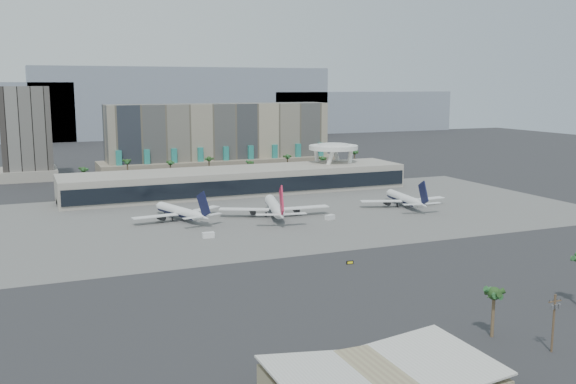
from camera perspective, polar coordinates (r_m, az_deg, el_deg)
name	(u,v)px	position (r m, az deg, el deg)	size (l,w,h in m)	color
ground	(341,243)	(218.18, 4.71, -4.55)	(900.00, 900.00, 0.00)	#232326
apron_pad	(280,213)	(267.00, -0.70, -1.90)	(260.00, 130.00, 0.06)	#5B5B59
mountain_ridge	(153,107)	(670.09, -11.89, 7.37)	(680.00, 60.00, 70.00)	gray
hotel	(220,147)	(379.60, -6.05, 4.02)	(140.00, 30.00, 42.00)	tan
office_tower	(27,139)	(389.01, -22.22, 4.41)	(30.00, 30.00, 52.00)	black
terminal	(239,180)	(316.68, -4.41, 1.08)	(170.00, 32.50, 14.50)	#A79F93
saucer_structure	(333,150)	(341.72, 4.05, 3.72)	(26.00, 26.00, 21.89)	white
palm_row	(231,163)	(351.45, -5.13, 2.56)	(157.80, 2.80, 13.10)	brown
utility_pole	(554,318)	(140.16, 22.58, -10.31)	(3.20, 0.85, 12.00)	#4C3826
airliner_left	(180,212)	(256.24, -9.58, -1.73)	(37.64, 38.94, 13.92)	white
airliner_centre	(275,207)	(259.07, -1.17, -1.35)	(44.08, 45.76, 16.08)	white
airliner_right	(405,199)	(284.98, 10.34, -0.60)	(39.46, 40.84, 14.13)	white
service_vehicle_a	(208,235)	(226.12, -7.10, -3.82)	(4.12, 2.02, 2.02)	white
service_vehicle_b	(330,217)	(254.76, 3.75, -2.26)	(3.84, 2.20, 1.98)	silver
taxiway_sign	(350,262)	(193.35, 5.53, -6.25)	(2.27, 0.54, 1.02)	black
near_palm_a	(494,300)	(143.57, 17.83, -9.11)	(6.00, 6.00, 11.02)	brown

